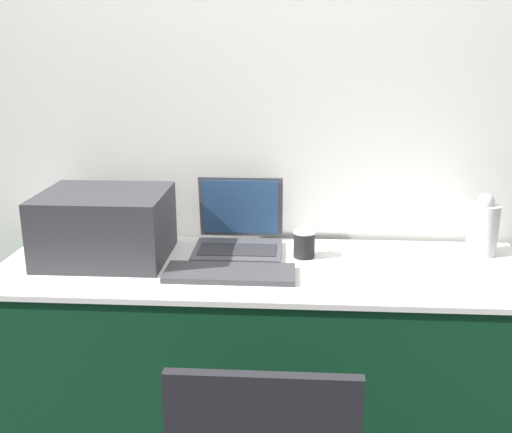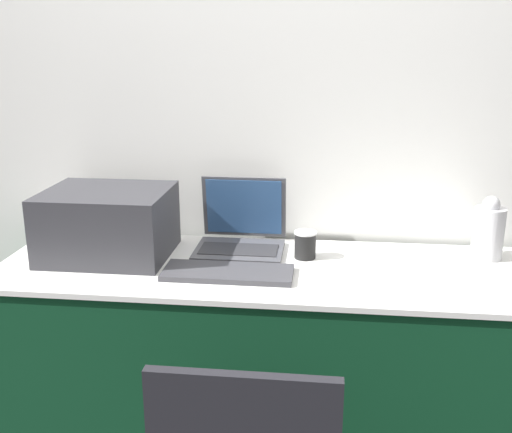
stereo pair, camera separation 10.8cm
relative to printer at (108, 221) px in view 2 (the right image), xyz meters
The scene contains 7 objects.
wall_back 0.79m from the printer, 28.63° to the left, with size 8.00×0.05×2.60m.
table 0.80m from the printer, ahead, with size 1.97×0.65×0.78m.
printer is the anchor object (origin of this frame).
laptop_left 0.52m from the printer, 15.60° to the left, with size 0.34×0.30×0.27m.
external_keyboard 0.53m from the printer, 17.44° to the right, with size 0.46×0.18×0.02m.
coffee_cup 0.76m from the printer, ahead, with size 0.09×0.09×0.10m.
metal_pitcher 1.44m from the printer, ahead, with size 0.12×0.12×0.24m.
Camera 2 is at (0.21, -1.74, 1.58)m, focal length 42.00 mm.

